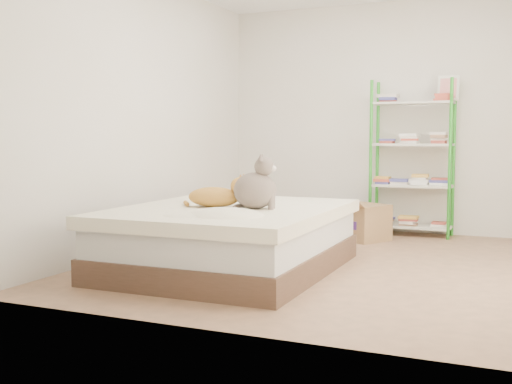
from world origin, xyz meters
The scene contains 7 objects.
room centered at (0.00, 0.00, 1.30)m, with size 3.81×4.21×2.61m.
bed centered at (-0.72, -0.58, 0.26)m, with size 1.65×2.05×0.52m.
orange_cat centered at (-0.83, -0.64, 0.62)m, with size 0.51×0.28×0.21m, color gold, non-canonical shape.
grey_cat centered at (-0.48, -0.63, 0.73)m, with size 0.31×0.37×0.42m, color slate, non-canonical shape.
shelf_unit centered at (0.31, 1.88, 0.79)m, with size 0.91×0.36×1.74m.
cardboard_box centered at (-0.14, 1.35, 0.19)m, with size 0.68×0.71×0.44m.
white_bin centered at (-0.62, 1.83, 0.17)m, with size 0.36×0.34×0.34m.
Camera 1 is at (1.56, -5.23, 1.09)m, focal length 45.00 mm.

